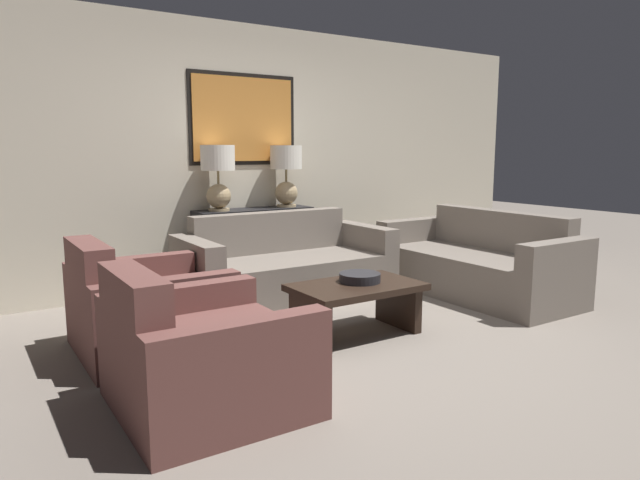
{
  "coord_description": "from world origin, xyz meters",
  "views": [
    {
      "loc": [
        -2.57,
        -3.11,
        1.39
      ],
      "look_at": [
        -0.02,
        0.83,
        0.65
      ],
      "focal_mm": 32.0,
      "sensor_mm": 36.0,
      "label": 1
    }
  ],
  "objects_px": {
    "table_lamp_right": "(286,170)",
    "decorative_bowl": "(360,277)",
    "couch_by_back_wall": "(286,270)",
    "table_lamp_left": "(218,172)",
    "console_table": "(255,248)",
    "coffee_table": "(356,299)",
    "couch_by_side": "(478,265)",
    "armchair_near_camera": "(202,358)",
    "armchair_near_back_wall": "(145,311)"
  },
  "relations": [
    {
      "from": "table_lamp_right",
      "to": "decorative_bowl",
      "type": "relative_size",
      "value": 2.02
    },
    {
      "from": "table_lamp_right",
      "to": "couch_by_back_wall",
      "type": "bearing_deg",
      "value": -120.53
    },
    {
      "from": "decorative_bowl",
      "to": "couch_by_back_wall",
      "type": "bearing_deg",
      "value": 89.44
    },
    {
      "from": "table_lamp_left",
      "to": "table_lamp_right",
      "type": "xyz_separation_m",
      "value": [
        0.76,
        0.0,
        0.0
      ]
    },
    {
      "from": "console_table",
      "to": "coffee_table",
      "type": "height_order",
      "value": "console_table"
    },
    {
      "from": "couch_by_side",
      "to": "armchair_near_camera",
      "type": "distance_m",
      "value": 3.3
    },
    {
      "from": "armchair_near_back_wall",
      "to": "coffee_table",
      "type": "bearing_deg",
      "value": -20.69
    },
    {
      "from": "table_lamp_right",
      "to": "armchair_near_back_wall",
      "type": "distance_m",
      "value": 2.47
    },
    {
      "from": "coffee_table",
      "to": "decorative_bowl",
      "type": "height_order",
      "value": "decorative_bowl"
    },
    {
      "from": "couch_by_back_wall",
      "to": "console_table",
      "type": "bearing_deg",
      "value": 90.0
    },
    {
      "from": "console_table",
      "to": "armchair_near_back_wall",
      "type": "bearing_deg",
      "value": -138.97
    },
    {
      "from": "decorative_bowl",
      "to": "armchair_near_back_wall",
      "type": "xyz_separation_m",
      "value": [
        -1.5,
        0.5,
        -0.15
      ]
    },
    {
      "from": "coffee_table",
      "to": "armchair_near_camera",
      "type": "relative_size",
      "value": 0.96
    },
    {
      "from": "coffee_table",
      "to": "armchair_near_camera",
      "type": "xyz_separation_m",
      "value": [
        -1.43,
        -0.54,
        -0.0
      ]
    },
    {
      "from": "table_lamp_left",
      "to": "armchair_near_back_wall",
      "type": "xyz_separation_m",
      "value": [
        -1.13,
        -1.31,
        -0.9
      ]
    },
    {
      "from": "table_lamp_right",
      "to": "couch_by_back_wall",
      "type": "height_order",
      "value": "table_lamp_right"
    },
    {
      "from": "table_lamp_left",
      "to": "decorative_bowl",
      "type": "bearing_deg",
      "value": -78.53
    },
    {
      "from": "couch_by_back_wall",
      "to": "coffee_table",
      "type": "xyz_separation_m",
      "value": [
        -0.07,
        -1.21,
        0.0
      ]
    },
    {
      "from": "table_lamp_left",
      "to": "table_lamp_right",
      "type": "bearing_deg",
      "value": 0.0
    },
    {
      "from": "table_lamp_right",
      "to": "armchair_near_back_wall",
      "type": "xyz_separation_m",
      "value": [
        -1.89,
        -1.31,
        -0.9
      ]
    },
    {
      "from": "table_lamp_right",
      "to": "armchair_near_camera",
      "type": "distance_m",
      "value": 3.18
    },
    {
      "from": "couch_by_side",
      "to": "armchair_near_back_wall",
      "type": "xyz_separation_m",
      "value": [
        -3.18,
        0.17,
        -0.0
      ]
    },
    {
      "from": "armchair_near_camera",
      "to": "armchair_near_back_wall",
      "type": "bearing_deg",
      "value": 90.0
    },
    {
      "from": "console_table",
      "to": "coffee_table",
      "type": "xyz_separation_m",
      "value": [
        -0.07,
        -1.85,
        -0.12
      ]
    },
    {
      "from": "console_table",
      "to": "armchair_near_back_wall",
      "type": "xyz_separation_m",
      "value": [
        -1.51,
        -1.31,
        -0.12
      ]
    },
    {
      "from": "armchair_near_camera",
      "to": "console_table",
      "type": "bearing_deg",
      "value": 57.81
    },
    {
      "from": "table_lamp_right",
      "to": "decorative_bowl",
      "type": "xyz_separation_m",
      "value": [
        -0.39,
        -1.81,
        -0.75
      ]
    },
    {
      "from": "coffee_table",
      "to": "armchair_near_camera",
      "type": "height_order",
      "value": "armchair_near_camera"
    },
    {
      "from": "table_lamp_right",
      "to": "couch_by_back_wall",
      "type": "xyz_separation_m",
      "value": [
        -0.38,
        -0.64,
        -0.9
      ]
    },
    {
      "from": "table_lamp_left",
      "to": "couch_by_side",
      "type": "height_order",
      "value": "table_lamp_left"
    },
    {
      "from": "console_table",
      "to": "couch_by_side",
      "type": "relative_size",
      "value": 0.62
    },
    {
      "from": "armchair_near_back_wall",
      "to": "decorative_bowl",
      "type": "bearing_deg",
      "value": -18.48
    },
    {
      "from": "console_table",
      "to": "couch_by_back_wall",
      "type": "xyz_separation_m",
      "value": [
        0.0,
        -0.64,
        -0.12
      ]
    },
    {
      "from": "couch_by_side",
      "to": "coffee_table",
      "type": "height_order",
      "value": "couch_by_side"
    },
    {
      "from": "decorative_bowl",
      "to": "armchair_near_back_wall",
      "type": "height_order",
      "value": "armchair_near_back_wall"
    },
    {
      "from": "table_lamp_left",
      "to": "coffee_table",
      "type": "distance_m",
      "value": 2.08
    },
    {
      "from": "couch_by_back_wall",
      "to": "couch_by_side",
      "type": "xyz_separation_m",
      "value": [
        1.67,
        -0.84,
        0.0
      ]
    },
    {
      "from": "couch_by_back_wall",
      "to": "coffee_table",
      "type": "bearing_deg",
      "value": -93.52
    },
    {
      "from": "couch_by_side",
      "to": "armchair_near_camera",
      "type": "xyz_separation_m",
      "value": [
        -3.18,
        -0.91,
        -0.0
      ]
    },
    {
      "from": "table_lamp_left",
      "to": "console_table",
      "type": "bearing_deg",
      "value": 0.0
    },
    {
      "from": "couch_by_side",
      "to": "table_lamp_right",
      "type": "bearing_deg",
      "value": 131.04
    },
    {
      "from": "console_table",
      "to": "decorative_bowl",
      "type": "xyz_separation_m",
      "value": [
        -0.01,
        -1.81,
        0.03
      ]
    },
    {
      "from": "table_lamp_left",
      "to": "couch_by_side",
      "type": "bearing_deg",
      "value": -35.87
    },
    {
      "from": "table_lamp_left",
      "to": "armchair_near_camera",
      "type": "bearing_deg",
      "value": -115.23
    },
    {
      "from": "couch_by_back_wall",
      "to": "couch_by_side",
      "type": "bearing_deg",
      "value": -26.65
    },
    {
      "from": "couch_by_side",
      "to": "coffee_table",
      "type": "relative_size",
      "value": 2.05
    },
    {
      "from": "couch_by_back_wall",
      "to": "armchair_near_camera",
      "type": "relative_size",
      "value": 1.97
    },
    {
      "from": "table_lamp_left",
      "to": "coffee_table",
      "type": "bearing_deg",
      "value": -80.66
    },
    {
      "from": "couch_by_back_wall",
      "to": "armchair_near_camera",
      "type": "height_order",
      "value": "couch_by_back_wall"
    },
    {
      "from": "couch_by_side",
      "to": "armchair_near_camera",
      "type": "height_order",
      "value": "couch_by_side"
    }
  ]
}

